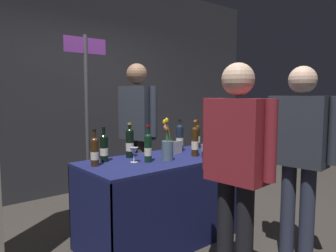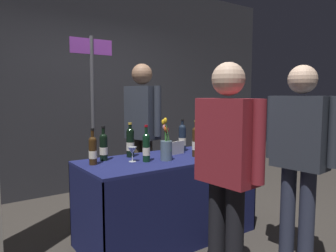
% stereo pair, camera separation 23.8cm
% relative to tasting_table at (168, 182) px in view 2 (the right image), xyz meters
% --- Properties ---
extents(ground_plane, '(12.00, 12.00, 0.00)m').
position_rel_tasting_table_xyz_m(ground_plane, '(0.00, 0.00, -0.55)').
color(ground_plane, '#38332D').
extents(back_partition, '(6.99, 0.12, 3.11)m').
position_rel_tasting_table_xyz_m(back_partition, '(0.00, 2.03, 1.01)').
color(back_partition, '#2D2D33').
rests_on(back_partition, ground_plane).
extents(tasting_table, '(1.66, 0.75, 0.79)m').
position_rel_tasting_table_xyz_m(tasting_table, '(0.00, 0.00, 0.00)').
color(tasting_table, '#191E51').
rests_on(tasting_table, ground_plane).
extents(featured_wine_bottle, '(0.07, 0.07, 0.31)m').
position_rel_tasting_table_xyz_m(featured_wine_bottle, '(-0.70, 0.11, 0.37)').
color(featured_wine_bottle, '#38230F').
rests_on(featured_wine_bottle, tasting_table).
extents(display_bottle_0, '(0.07, 0.07, 0.31)m').
position_rel_tasting_table_xyz_m(display_bottle_0, '(-0.56, 0.22, 0.37)').
color(display_bottle_0, black).
rests_on(display_bottle_0, tasting_table).
extents(display_bottle_1, '(0.08, 0.08, 0.34)m').
position_rel_tasting_table_xyz_m(display_bottle_1, '(0.31, 0.18, 0.39)').
color(display_bottle_1, '#192333').
rests_on(display_bottle_1, tasting_table).
extents(display_bottle_2, '(0.07, 0.07, 0.35)m').
position_rel_tasting_table_xyz_m(display_bottle_2, '(0.24, -0.12, 0.39)').
color(display_bottle_2, '#38230F').
rests_on(display_bottle_2, tasting_table).
extents(display_bottle_3, '(0.07, 0.07, 0.31)m').
position_rel_tasting_table_xyz_m(display_bottle_3, '(0.60, 0.21, 0.38)').
color(display_bottle_3, '#38230F').
rests_on(display_bottle_3, tasting_table).
extents(display_bottle_4, '(0.07, 0.07, 0.32)m').
position_rel_tasting_table_xyz_m(display_bottle_4, '(0.27, -0.23, 0.38)').
color(display_bottle_4, '#192333').
rests_on(display_bottle_4, tasting_table).
extents(display_bottle_5, '(0.07, 0.07, 0.33)m').
position_rel_tasting_table_xyz_m(display_bottle_5, '(-0.27, -0.05, 0.38)').
color(display_bottle_5, black).
rests_on(display_bottle_5, tasting_table).
extents(display_bottle_6, '(0.08, 0.08, 0.33)m').
position_rel_tasting_table_xyz_m(display_bottle_6, '(-0.28, 0.23, 0.39)').
color(display_bottle_6, black).
rests_on(display_bottle_6, tasting_table).
extents(display_bottle_7, '(0.08, 0.08, 0.35)m').
position_rel_tasting_table_xyz_m(display_bottle_7, '(0.41, -0.21, 0.40)').
color(display_bottle_7, black).
rests_on(display_bottle_7, tasting_table).
extents(display_bottle_8, '(0.07, 0.07, 0.30)m').
position_rel_tasting_table_xyz_m(display_bottle_8, '(0.52, -0.24, 0.37)').
color(display_bottle_8, black).
rests_on(display_bottle_8, tasting_table).
extents(wine_glass_near_vendor, '(0.08, 0.08, 0.13)m').
position_rel_tasting_table_xyz_m(wine_glass_near_vendor, '(-0.37, 0.03, 0.34)').
color(wine_glass_near_vendor, silver).
rests_on(wine_glass_near_vendor, tasting_table).
extents(flower_vase, '(0.11, 0.11, 0.39)m').
position_rel_tasting_table_xyz_m(flower_vase, '(-0.09, -0.10, 0.36)').
color(flower_vase, slate).
rests_on(flower_vase, tasting_table).
extents(brochure_stand, '(0.18, 0.04, 0.13)m').
position_rel_tasting_table_xyz_m(brochure_stand, '(0.17, 0.07, 0.31)').
color(brochure_stand, silver).
rests_on(brochure_stand, tasting_table).
extents(vendor_presenter, '(0.30, 0.56, 1.74)m').
position_rel_tasting_table_xyz_m(vendor_presenter, '(0.17, 0.77, 0.50)').
color(vendor_presenter, '#4C4233').
rests_on(vendor_presenter, ground_plane).
extents(taster_foreground_right, '(0.24, 0.57, 1.60)m').
position_rel_tasting_table_xyz_m(taster_foreground_right, '(-0.20, -0.96, 0.41)').
color(taster_foreground_right, black).
rests_on(taster_foreground_right, ground_plane).
extents(taster_foreground_left, '(0.25, 0.58, 1.61)m').
position_rel_tasting_table_xyz_m(taster_foreground_left, '(0.56, -1.01, 0.42)').
color(taster_foreground_left, '#2D3347').
rests_on(taster_foreground_left, ground_plane).
extents(booth_signpost, '(0.49, 0.04, 2.04)m').
position_rel_tasting_table_xyz_m(booth_signpost, '(-0.32, 1.05, 0.71)').
color(booth_signpost, '#47474C').
rests_on(booth_signpost, ground_plane).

